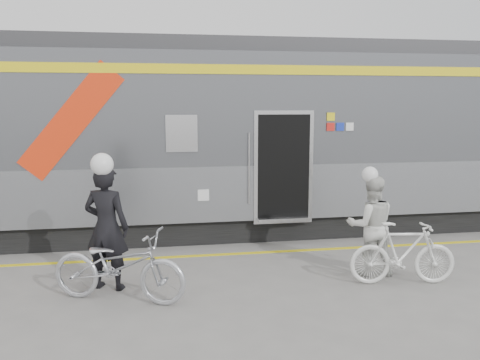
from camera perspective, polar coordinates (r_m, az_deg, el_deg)
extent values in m
plane|color=slate|center=(7.77, 4.85, -12.76)|extent=(90.00, 90.00, 0.00)
cube|color=black|center=(11.48, -7.84, -4.35)|extent=(24.00, 2.70, 0.50)
cube|color=#9EA0A5|center=(11.33, -7.92, -0.40)|extent=(24.00, 3.00, 1.10)
cube|color=#5A5D61|center=(11.18, -8.10, 7.97)|extent=(24.00, 3.00, 2.20)
cube|color=#38383A|center=(11.24, -8.25, 14.36)|extent=(24.00, 2.64, 0.30)
cube|color=yellow|center=(9.69, -7.91, 12.29)|extent=(24.00, 0.02, 0.18)
cube|color=red|center=(9.78, -18.45, 6.32)|extent=(1.96, 0.01, 2.19)
cube|color=black|center=(9.70, -6.58, 5.22)|extent=(0.55, 0.02, 0.65)
cube|color=black|center=(10.28, 4.62, 1.53)|extent=(1.05, 0.45, 2.10)
cube|color=silver|center=(10.08, 4.92, 1.38)|extent=(1.20, 0.02, 2.25)
cylinder|color=silver|center=(9.91, 1.03, 1.28)|extent=(0.04, 0.04, 1.40)
cube|color=silver|center=(10.23, 4.90, -4.38)|extent=(1.05, 0.25, 0.06)
cube|color=yellow|center=(10.28, 10.17, 7.01)|extent=(0.16, 0.01, 0.16)
cube|color=red|center=(10.29, 10.14, 5.90)|extent=(0.16, 0.01, 0.16)
cube|color=#192FA5|center=(10.36, 11.18, 5.89)|extent=(0.16, 0.01, 0.16)
cube|color=silver|center=(10.43, 12.21, 5.88)|extent=(0.16, 0.01, 0.16)
cube|color=silver|center=(9.88, -4.13, -1.71)|extent=(0.22, 0.01, 0.22)
cube|color=yellow|center=(9.74, 1.62, -8.17)|extent=(24.00, 0.12, 0.01)
imported|color=black|center=(7.98, -14.76, -5.18)|extent=(0.82, 0.69, 1.92)
imported|color=#B7B9BF|center=(7.56, -13.44, -9.33)|extent=(2.13, 1.41, 1.06)
imported|color=silver|center=(8.68, 14.47, -4.95)|extent=(0.89, 0.73, 1.65)
imported|color=silver|center=(8.42, 17.81, -7.83)|extent=(1.72, 0.70, 1.00)
sphere|color=white|center=(7.79, -15.08, 2.90)|extent=(0.33, 0.33, 0.33)
sphere|color=white|center=(8.51, 14.72, 1.34)|extent=(0.26, 0.26, 0.26)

